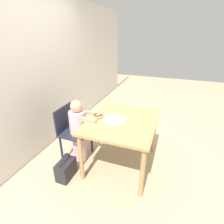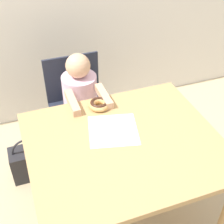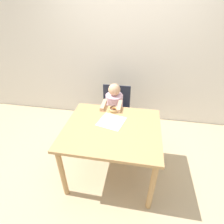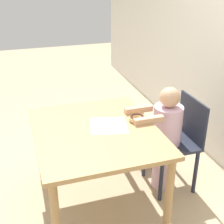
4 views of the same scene
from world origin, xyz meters
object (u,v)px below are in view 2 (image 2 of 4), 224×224
(chair, at_px, (78,107))
(handbag, at_px, (30,162))
(donut, at_px, (99,104))
(child_figure, at_px, (82,113))

(chair, relative_size, handbag, 2.23)
(donut, bearing_deg, child_figure, 99.34)
(child_figure, relative_size, donut, 7.31)
(child_figure, xyz_separation_m, donut, (0.05, -0.31, 0.29))
(donut, bearing_deg, chair, 96.78)
(handbag, bearing_deg, chair, 17.22)
(chair, distance_m, handbag, 0.58)
(child_figure, height_order, donut, child_figure)
(chair, bearing_deg, donut, -83.22)
(handbag, bearing_deg, donut, -29.21)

